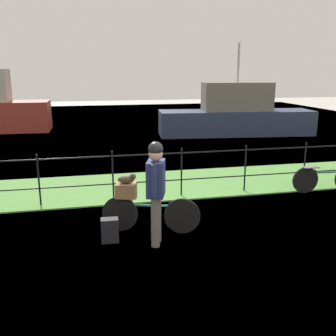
# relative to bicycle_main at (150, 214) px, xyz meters

# --- Properties ---
(ground_plane) EXTENTS (60.00, 60.00, 0.00)m
(ground_plane) POSITION_rel_bicycle_main_xyz_m (1.01, -0.37, -0.33)
(ground_plane) COLOR #B2ADA3
(grass_strip) EXTENTS (27.00, 2.40, 0.03)m
(grass_strip) POSITION_rel_bicycle_main_xyz_m (1.01, 2.66, -0.32)
(grass_strip) COLOR #569342
(grass_strip) RESTS_ON ground
(harbor_water) EXTENTS (30.00, 30.00, 0.00)m
(harbor_water) POSITION_rel_bicycle_main_xyz_m (1.01, 10.06, -0.33)
(harbor_water) COLOR #60849E
(harbor_water) RESTS_ON ground
(iron_fence) EXTENTS (18.04, 0.04, 1.10)m
(iron_fence) POSITION_rel_bicycle_main_xyz_m (1.01, 1.75, 0.30)
(iron_fence) COLOR black
(iron_fence) RESTS_ON ground
(bicycle_main) EXTENTS (1.64, 0.56, 0.62)m
(bicycle_main) POSITION_rel_bicycle_main_xyz_m (0.00, 0.00, 0.00)
(bicycle_main) COLOR black
(bicycle_main) RESTS_ON ground
(wooden_crate) EXTENTS (0.40, 0.36, 0.24)m
(wooden_crate) POSITION_rel_bicycle_main_xyz_m (-0.38, 0.12, 0.41)
(wooden_crate) COLOR olive
(wooden_crate) RESTS_ON bicycle_main
(terrier_dog) EXTENTS (0.32, 0.22, 0.18)m
(terrier_dog) POSITION_rel_bicycle_main_xyz_m (-0.36, 0.11, 0.61)
(terrier_dog) COLOR #4C3D2D
(terrier_dog) RESTS_ON wooden_crate
(cyclist_person) EXTENTS (0.37, 0.52, 1.68)m
(cyclist_person) POSITION_rel_bicycle_main_xyz_m (0.03, -0.48, 0.67)
(cyclist_person) COLOR slate
(cyclist_person) RESTS_ON ground
(backpack_on_paving) EXTENTS (0.29, 0.19, 0.40)m
(backpack_on_paving) POSITION_rel_bicycle_main_xyz_m (-0.70, -0.25, -0.13)
(backpack_on_paving) COLOR black
(backpack_on_paving) RESTS_ON ground
(bicycle_parked) EXTENTS (1.64, 0.20, 0.61)m
(bicycle_parked) POSITION_rel_bicycle_main_xyz_m (4.33, 1.35, -0.01)
(bicycle_parked) COLOR black
(bicycle_parked) RESTS_ON ground
(moored_boat_mid) EXTENTS (6.75, 2.36, 3.83)m
(moored_boat_mid) POSITION_rel_bicycle_main_xyz_m (5.39, 9.39, 0.48)
(moored_boat_mid) COLOR #2D3856
(moored_boat_mid) RESTS_ON ground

